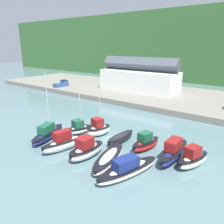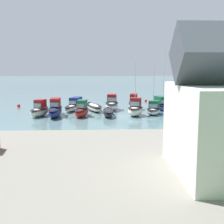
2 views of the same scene
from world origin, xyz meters
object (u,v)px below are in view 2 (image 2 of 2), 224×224
at_px(moored_boat_3, 82,110).
at_px(moored_boat_7, 133,104).
at_px(moored_boat_6, 161,105).
at_px(moored_boat_8, 112,104).
at_px(mooring_buoy_0, 146,101).
at_px(moored_boat_1, 135,109).
at_px(moored_boat_5, 40,110).
at_px(moored_boat_9, 94,107).
at_px(moored_boat_10, 75,106).
at_px(moored_boat_4, 55,110).
at_px(moored_boat_0, 154,109).
at_px(moored_boat_2, 108,112).
at_px(mooring_buoy_1, 19,106).

distance_m(moored_boat_3, moored_boat_7, 11.25).
bearing_deg(moored_boat_6, moored_boat_8, -24.09).
distance_m(moored_boat_7, mooring_buoy_0, 12.11).
distance_m(moored_boat_1, mooring_buoy_0, 18.67).
relative_size(moored_boat_3, moored_boat_6, 0.53).
bearing_deg(moored_boat_5, moored_boat_9, -130.19).
xyz_separation_m(moored_boat_5, moored_boat_8, (-11.62, -6.09, 0.08)).
xyz_separation_m(moored_boat_6, moored_boat_7, (4.84, -0.91, 0.15)).
distance_m(moored_boat_3, mooring_buoy_0, 22.37).
bearing_deg(moored_boat_10, moored_boat_1, 162.57).
relative_size(moored_boat_3, moored_boat_5, 0.98).
height_order(moored_boat_4, moored_boat_9, moored_boat_4).
bearing_deg(moored_boat_6, moored_boat_4, -2.46).
distance_m(moored_boat_5, moored_boat_10, 8.15).
distance_m(moored_boat_0, moored_boat_2, 7.58).
relative_size(moored_boat_1, moored_boat_7, 1.18).
xyz_separation_m(moored_boat_0, moored_boat_7, (2.69, -5.46, 0.23)).
relative_size(moored_boat_6, mooring_buoy_1, 15.92).
xyz_separation_m(moored_boat_7, mooring_buoy_0, (-4.00, -11.40, -0.77)).
distance_m(moored_boat_5, moored_boat_9, 10.08).
bearing_deg(moored_boat_1, mooring_buoy_0, -88.25).
relative_size(moored_boat_0, moored_boat_4, 1.05).
relative_size(moored_boat_4, moored_boat_9, 0.95).
xyz_separation_m(moored_boat_5, moored_boat_10, (-5.08, -6.37, -0.15)).
bearing_deg(moored_boat_0, moored_boat_9, -7.38).
relative_size(moored_boat_2, moored_boat_8, 1.06).
bearing_deg(mooring_buoy_1, moored_boat_7, 169.59).
bearing_deg(mooring_buoy_1, mooring_buoy_0, -163.61).
xyz_separation_m(moored_boat_0, moored_boat_6, (-2.15, -4.54, 0.08)).
bearing_deg(mooring_buoy_1, moored_boat_0, 158.71).
bearing_deg(moored_boat_2, moored_boat_3, 1.64).
height_order(moored_boat_5, moored_boat_8, moored_boat_8).
bearing_deg(moored_boat_9, moored_boat_4, 29.27).
xyz_separation_m(moored_boat_3, mooring_buoy_0, (-12.92, -18.25, -0.66)).
bearing_deg(moored_boat_10, moored_boat_8, -165.91).
height_order(moored_boat_0, moored_boat_7, moored_boat_0).
distance_m(moored_boat_1, moored_boat_4, 12.63).
distance_m(mooring_buoy_0, mooring_buoy_1, 26.49).
bearing_deg(moored_boat_4, moored_boat_0, -176.49).
distance_m(moored_boat_4, moored_boat_6, 18.80).
height_order(moored_boat_8, mooring_buoy_0, moored_boat_8).
distance_m(moored_boat_8, mooring_buoy_0, 14.12).
relative_size(moored_boat_5, moored_boat_6, 0.54).
distance_m(moored_boat_2, moored_boat_7, 8.31).
bearing_deg(moored_boat_6, moored_boat_2, 11.68).
bearing_deg(moored_boat_10, moored_boat_7, -163.58).
bearing_deg(moored_boat_9, moored_boat_1, 123.77).
distance_m(moored_boat_4, moored_boat_8, 11.11).
relative_size(moored_boat_9, mooring_buoy_0, 14.44).
bearing_deg(moored_boat_9, moored_boat_6, 164.77).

